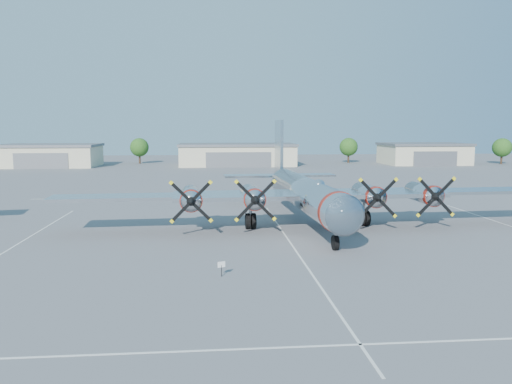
{
  "coord_description": "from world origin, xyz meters",
  "views": [
    {
      "loc": [
        -6.33,
        -42.09,
        9.35
      ],
      "look_at": [
        -2.12,
        5.15,
        3.2
      ],
      "focal_mm": 35.0,
      "sensor_mm": 36.0,
      "label": 1
    }
  ],
  "objects": [
    {
      "name": "ground",
      "position": [
        0.0,
        0.0,
        0.0
      ],
      "size": [
        260.0,
        260.0,
        0.0
      ],
      "primitive_type": "plane",
      "color": "#59595C",
      "rests_on": "ground"
    },
    {
      "name": "parking_lines",
      "position": [
        0.0,
        -1.75,
        0.01
      ],
      "size": [
        60.0,
        50.08,
        0.01
      ],
      "color": "silver",
      "rests_on": "ground"
    },
    {
      "name": "hangar_west",
      "position": [
        -45.0,
        81.96,
        2.71
      ],
      "size": [
        22.6,
        14.6,
        5.4
      ],
      "color": "beige",
      "rests_on": "ground"
    },
    {
      "name": "hangar_center",
      "position": [
        0.0,
        81.96,
        2.71
      ],
      "size": [
        28.6,
        14.6,
        5.4
      ],
      "color": "beige",
      "rests_on": "ground"
    },
    {
      "name": "hangar_east",
      "position": [
        48.0,
        81.96,
        2.71
      ],
      "size": [
        20.6,
        14.6,
        5.4
      ],
      "color": "beige",
      "rests_on": "ground"
    },
    {
      "name": "tree_west",
      "position": [
        -25.0,
        90.0,
        4.22
      ],
      "size": [
        4.8,
        4.8,
        6.64
      ],
      "color": "#382619",
      "rests_on": "ground"
    },
    {
      "name": "tree_east",
      "position": [
        30.0,
        88.0,
        4.22
      ],
      "size": [
        4.8,
        4.8,
        6.64
      ],
      "color": "#382619",
      "rests_on": "ground"
    },
    {
      "name": "tree_far_east",
      "position": [
        68.0,
        80.0,
        4.22
      ],
      "size": [
        4.8,
        4.8,
        6.64
      ],
      "color": "#382619",
      "rests_on": "ground"
    },
    {
      "name": "main_bomber_b29",
      "position": [
        2.56,
        5.48,
        0.0
      ],
      "size": [
        47.7,
        33.73,
        10.24
      ],
      "primitive_type": null,
      "rotation": [
        0.0,
        0.0,
        0.04
      ],
      "color": "silver",
      "rests_on": "ground"
    },
    {
      "name": "info_placard",
      "position": [
        -5.79,
        -11.48,
        0.68
      ],
      "size": [
        0.48,
        0.22,
        0.96
      ],
      "rotation": [
        0.0,
        0.0,
        0.37
      ],
      "color": "black",
      "rests_on": "ground"
    }
  ]
}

